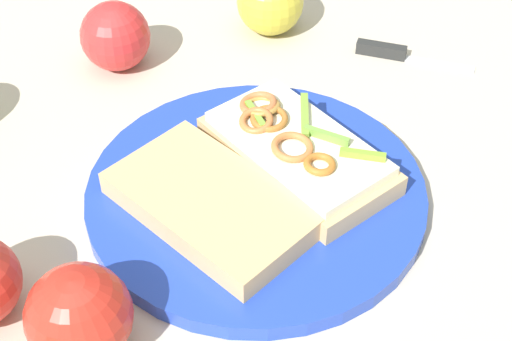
% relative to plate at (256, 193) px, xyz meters
% --- Properties ---
extents(ground_plane, '(2.00, 2.00, 0.00)m').
position_rel_plate_xyz_m(ground_plane, '(0.00, 0.00, -0.01)').
color(ground_plane, '#BFB39F').
rests_on(ground_plane, ground).
extents(plate, '(0.30, 0.30, 0.02)m').
position_rel_plate_xyz_m(plate, '(0.00, 0.00, 0.00)').
color(plate, '#2342BB').
rests_on(plate, ground_plane).
extents(sandwich, '(0.15, 0.20, 0.04)m').
position_rel_plate_xyz_m(sandwich, '(0.05, -0.02, 0.02)').
color(sandwich, tan).
rests_on(sandwich, plate).
extents(bread_slice_side, '(0.14, 0.19, 0.02)m').
position_rel_plate_xyz_m(bread_slice_side, '(-0.04, 0.02, 0.02)').
color(bread_slice_side, tan).
rests_on(bread_slice_side, plate).
extents(apple_0, '(0.08, 0.08, 0.08)m').
position_rel_plate_xyz_m(apple_0, '(0.25, 0.13, 0.03)').
color(apple_0, gold).
rests_on(apple_0, ground_plane).
extents(apple_1, '(0.09, 0.09, 0.08)m').
position_rel_plate_xyz_m(apple_1, '(-0.20, 0.03, 0.03)').
color(apple_1, red).
rests_on(apple_1, ground_plane).
extents(apple_4, '(0.08, 0.08, 0.07)m').
position_rel_plate_xyz_m(apple_4, '(0.10, 0.23, 0.03)').
color(apple_4, red).
rests_on(apple_4, ground_plane).
extents(knife, '(0.04, 0.13, 0.01)m').
position_rel_plate_xyz_m(knife, '(0.27, -0.02, -0.00)').
color(knife, silver).
rests_on(knife, ground_plane).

